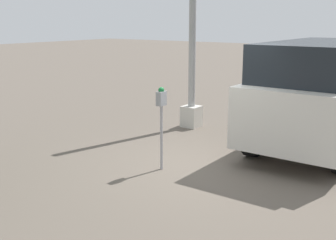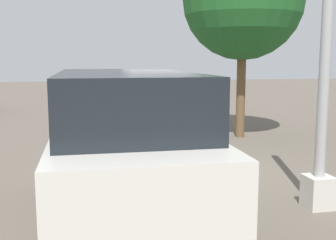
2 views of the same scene
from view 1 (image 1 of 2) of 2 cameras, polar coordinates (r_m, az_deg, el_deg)
ground_plane at (r=8.24m, az=4.11°, el=-6.06°), size 80.00×80.00×0.00m
parking_meter_near at (r=7.68m, az=-0.91°, el=1.44°), size 0.20×0.12×1.56m
lamp_post at (r=10.81m, az=3.28°, el=8.42°), size 0.44×0.44×5.24m
parked_van at (r=9.69m, az=20.17°, el=3.70°), size 4.90×2.03×2.30m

